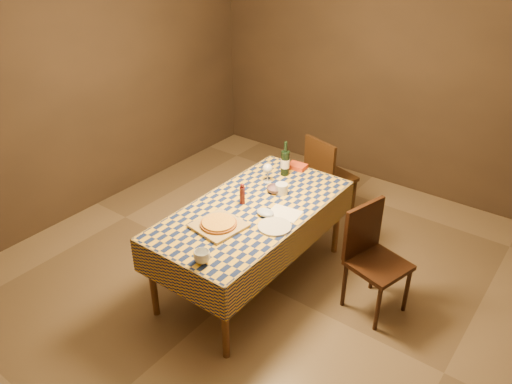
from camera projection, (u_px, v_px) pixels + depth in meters
room at (252, 145)px, 3.89m from camera, size 5.00×5.10×2.70m
dining_table at (252, 216)px, 4.21m from camera, size 0.94×1.84×0.77m
cutting_board at (219, 226)px, 3.92m from camera, size 0.40×0.40×0.02m
pizza at (219, 223)px, 3.91m from camera, size 0.36×0.36×0.03m
pepper_mill at (242, 194)px, 4.20m from camera, size 0.06×0.06×0.19m
bowl at (275, 189)px, 4.40m from camera, size 0.20×0.20×0.05m
wine_glass at (268, 169)px, 4.51m from camera, size 0.10×0.10×0.18m
wine_bottle at (285, 163)px, 4.64m from camera, size 0.09×0.09×0.33m
deli_tub at (282, 189)px, 4.37m from camera, size 0.13×0.13×0.09m
takeout_container at (297, 166)px, 4.80m from camera, size 0.18×0.13×0.04m
white_plate at (275, 227)px, 3.92m from camera, size 0.33×0.33×0.02m
tumbler at (202, 257)px, 3.51m from camera, size 0.14×0.14×0.09m
flour_patch at (285, 213)px, 4.10m from camera, size 0.28×0.23×0.00m
flour_bag at (265, 212)px, 4.07m from camera, size 0.18×0.16×0.04m
chair_far at (326, 174)px, 5.24m from camera, size 0.52×0.53×0.93m
chair_right at (372, 253)px, 4.04m from camera, size 0.52×0.52×0.93m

